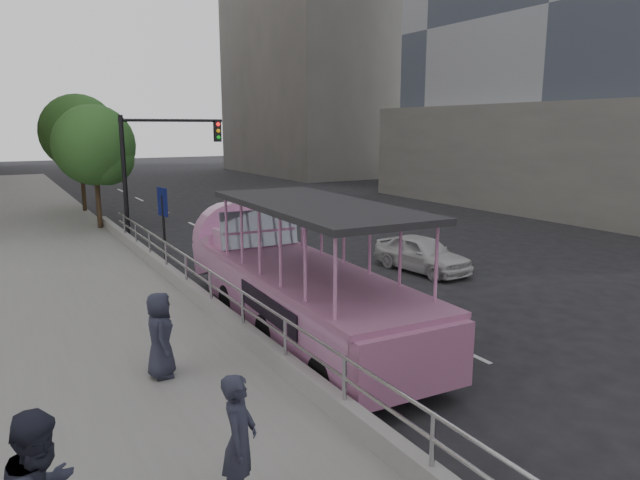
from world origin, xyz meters
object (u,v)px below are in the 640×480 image
parking_sign (163,220)px  pedestrian_near (240,441)px  street_tree_far (81,135)px  traffic_signal (154,158)px  car (422,253)px  duck_boat (290,280)px  street_tree_near (97,148)px  pedestrian_far (160,335)px

parking_sign → pedestrian_near: bearing=-101.2°
pedestrian_near → street_tree_far: bearing=30.6°
traffic_signal → car: bearing=-54.3°
street_tree_far → traffic_signal: bearing=-81.6°
duck_boat → parking_sign: bearing=100.2°
traffic_signal → street_tree_near: bearing=115.0°
street_tree_far → pedestrian_far: bearing=-95.0°
street_tree_near → duck_boat: bearing=-83.4°
street_tree_far → parking_sign: bearing=-88.6°
pedestrian_near → pedestrian_far: bearing=33.3°
pedestrian_near → parking_sign: 12.81m
pedestrian_near → street_tree_far: street_tree_far is taller
duck_boat → pedestrian_near: bearing=-122.0°
street_tree_near → street_tree_far: 6.02m
traffic_signal → street_tree_far: 9.57m
parking_sign → street_tree_far: size_ratio=0.44×
pedestrian_far → parking_sign: 8.82m
duck_boat → pedestrian_far: bearing=-152.8°
street_tree_near → traffic_signal: bearing=-65.0°
pedestrian_far → street_tree_near: bearing=3.9°
pedestrian_near → street_tree_near: street_tree_near is taller
parking_sign → car: bearing=-27.9°
parking_sign → street_tree_far: street_tree_far is taller
traffic_signal → pedestrian_near: bearing=-101.4°
pedestrian_near → street_tree_far: 27.25m
duck_boat → street_tree_far: size_ratio=1.50×
pedestrian_near → street_tree_far: (2.15, 26.97, 3.17)m
pedestrian_far → traffic_signal: size_ratio=0.30×
duck_boat → parking_sign: (-1.19, 6.65, 0.59)m
traffic_signal → street_tree_far: bearing=98.4°
pedestrian_far → car: bearing=-55.4°
pedestrian_near → parking_sign: bearing=23.9°
car → pedestrian_near: 13.17m
parking_sign → street_tree_near: size_ratio=0.50×
pedestrian_far → parking_sign: bearing=-5.5°
street_tree_near → street_tree_far: (0.20, 6.00, 0.49)m
pedestrian_near → street_tree_near: (1.95, 20.97, 2.69)m
street_tree_near → street_tree_far: street_tree_far is taller
street_tree_near → car: bearing=-57.0°
parking_sign → duck_boat: bearing=-79.8°
pedestrian_far → street_tree_far: bearing=5.0°
car → street_tree_far: (-7.84, 18.40, 3.70)m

